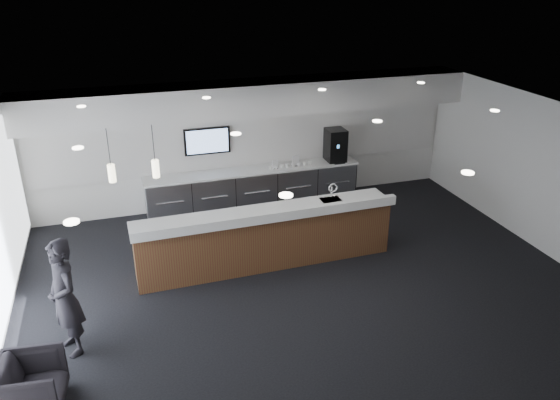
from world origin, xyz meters
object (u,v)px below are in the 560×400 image
object	(u,v)px
armchair	(31,385)
service_counter	(266,237)
lounge_guest	(65,298)
coffee_machine	(335,145)

from	to	relation	value
armchair	service_counter	bearing A→B (deg)	-50.06
service_counter	lounge_guest	xyz separation A→B (m)	(-3.49, -1.59, 0.35)
armchair	lounge_guest	world-z (taller)	lounge_guest
service_counter	armchair	xyz separation A→B (m)	(-3.94, -2.66, -0.21)
coffee_machine	lounge_guest	distance (m)	7.38
coffee_machine	lounge_guest	size ratio (longest dim) A/B	0.42
service_counter	lounge_guest	world-z (taller)	lounge_guest
armchair	lounge_guest	bearing A→B (deg)	-16.63
coffee_machine	armchair	size ratio (longest dim) A/B	0.96
coffee_machine	armchair	world-z (taller)	coffee_machine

